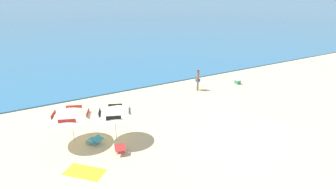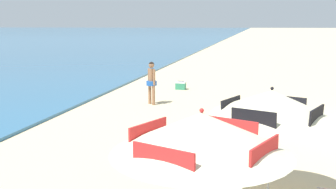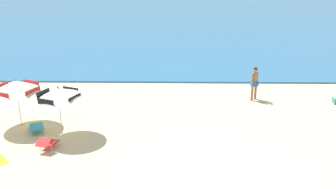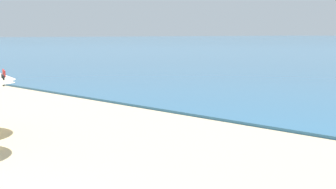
% 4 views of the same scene
% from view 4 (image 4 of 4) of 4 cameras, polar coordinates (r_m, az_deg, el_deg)
% --- Properties ---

